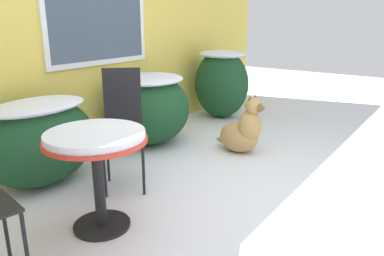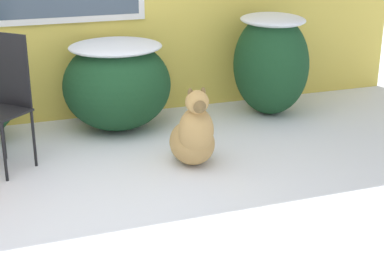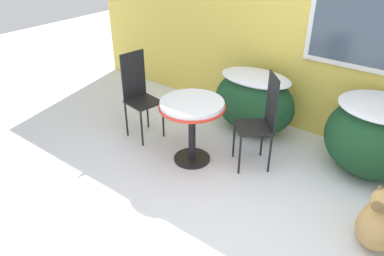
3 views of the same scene
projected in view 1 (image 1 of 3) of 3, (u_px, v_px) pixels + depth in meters
ground_plane at (248, 200)px, 3.24m from camera, size 16.00×16.00×0.00m
house_wall at (75, 32)px, 4.10m from camera, size 8.00×0.10×2.66m
shrub_left at (41, 139)px, 3.45m from camera, size 1.09×0.69×0.82m
shrub_middle at (149, 107)px, 4.58m from camera, size 1.03×0.95×0.87m
shrub_right at (221, 82)px, 5.77m from camera, size 0.76×0.85×1.04m
patio_table at (96, 150)px, 2.66m from camera, size 0.74×0.74×0.75m
patio_chair_near_table at (123, 125)px, 3.40m from camera, size 0.52×0.52×1.09m
dog at (243, 132)px, 4.32m from camera, size 0.43×0.67×0.69m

